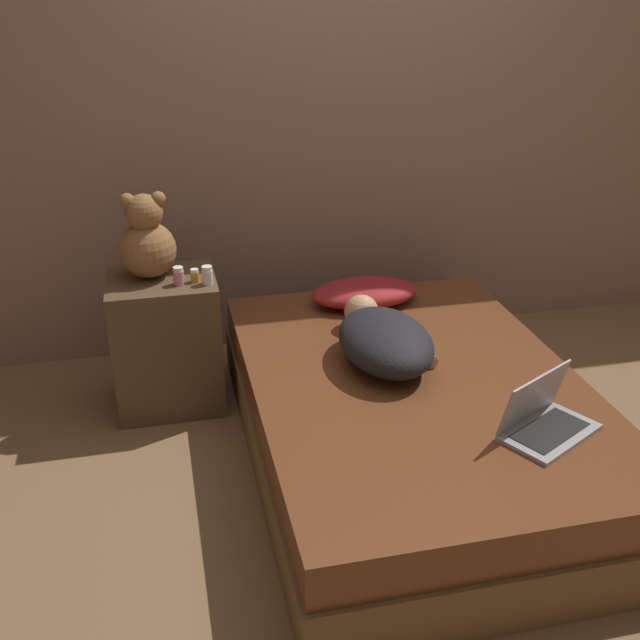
% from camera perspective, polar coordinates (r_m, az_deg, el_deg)
% --- Properties ---
extents(ground_plane, '(12.00, 12.00, 0.00)m').
position_cam_1_polar(ground_plane, '(3.31, 6.87, -10.18)').
color(ground_plane, brown).
extents(wall_back, '(8.00, 0.06, 2.60)m').
position_cam_1_polar(wall_back, '(3.96, 1.62, 16.38)').
color(wall_back, '#846656').
rests_on(wall_back, ground_plane).
extents(bed, '(1.36, 1.97, 0.39)m').
position_cam_1_polar(bed, '(3.21, 7.04, -7.36)').
color(bed, brown).
rests_on(bed, ground_plane).
extents(nightstand, '(0.49, 0.42, 0.64)m').
position_cam_1_polar(nightstand, '(3.58, -11.59, -1.67)').
color(nightstand, brown).
rests_on(nightstand, ground_plane).
extents(pillow, '(0.54, 0.31, 0.12)m').
position_cam_1_polar(pillow, '(3.72, 3.47, 2.10)').
color(pillow, maroon).
rests_on(pillow, bed).
extents(person_lying, '(0.40, 0.72, 0.20)m').
position_cam_1_polar(person_lying, '(3.18, 4.89, -1.44)').
color(person_lying, black).
rests_on(person_lying, bed).
extents(laptop, '(0.42, 0.36, 0.22)m').
position_cam_1_polar(laptop, '(2.83, 16.68, -7.24)').
color(laptop, '#9E9EA3').
rests_on(laptop, bed).
extents(teddy_bear, '(0.26, 0.26, 0.39)m').
position_cam_1_polar(teddy_bear, '(3.43, -13.06, 5.90)').
color(teddy_bear, brown).
rests_on(teddy_bear, nightstand).
extents(bottle_white, '(0.05, 0.05, 0.08)m').
position_cam_1_polar(bottle_white, '(3.34, -8.58, 3.38)').
color(bottle_white, white).
rests_on(bottle_white, nightstand).
extents(bottle_pink, '(0.05, 0.05, 0.08)m').
position_cam_1_polar(bottle_pink, '(3.36, -10.73, 3.32)').
color(bottle_pink, pink).
rests_on(bottle_pink, nightstand).
extents(bottle_amber, '(0.04, 0.04, 0.06)m').
position_cam_1_polar(bottle_amber, '(3.38, -9.52, 3.36)').
color(bottle_amber, gold).
rests_on(bottle_amber, nightstand).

